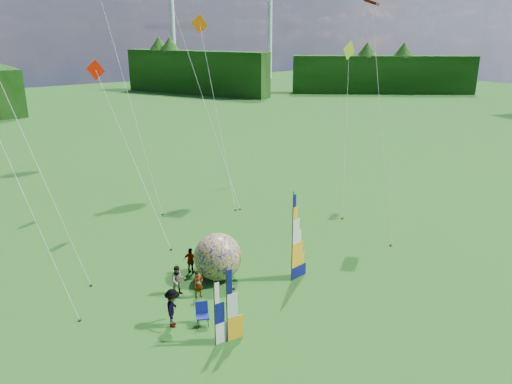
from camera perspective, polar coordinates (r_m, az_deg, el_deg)
ground at (r=25.08m, az=7.48°, el=-13.97°), size 220.00×220.00×0.00m
treeline_ring at (r=23.20m, az=7.88°, el=-5.58°), size 210.00×210.00×8.00m
turbine_left at (r=139.05m, az=1.60°, el=19.04°), size 8.00×1.20×30.00m
turbine_right at (r=131.55m, az=-9.55°, el=18.85°), size 8.00×1.20×30.00m
feather_banner_main at (r=26.96m, az=4.18°, el=-5.39°), size 1.35×0.28×5.01m
side_banner_left at (r=22.30m, az=-3.35°, el=-12.97°), size 0.99×0.24×3.52m
side_banner_far at (r=22.22m, az=-4.74°, el=-13.83°), size 0.92×0.13×3.06m
bol_inflatable at (r=27.74m, az=-4.40°, el=-7.38°), size 3.07×3.07×2.64m
spectator_a at (r=26.26m, az=-6.60°, el=-10.42°), size 0.56×0.38×1.51m
spectator_b at (r=26.62m, az=-8.90°, el=-9.96°), size 0.88×0.63×1.64m
spectator_c at (r=24.05m, az=-9.51°, el=-12.95°), size 1.07×1.27×1.89m
spectator_d at (r=28.68m, az=-7.45°, el=-7.81°), size 0.83×0.95×1.54m
camp_chair at (r=24.11m, az=-6.14°, el=-13.79°), size 0.85×0.85×1.12m
kite_whale at (r=41.36m, az=-6.31°, el=12.38°), size 7.04×15.94×18.23m
kite_rainbow_delta at (r=28.32m, az=-24.44°, el=5.99°), size 8.47×10.52×16.15m
kite_parafoil at (r=33.74m, az=14.21°, el=9.35°), size 10.01×11.31×16.76m
small_kite_red at (r=33.82m, az=-14.11°, el=5.03°), size 5.89×11.68×11.74m
small_kite_orange at (r=39.92m, az=-4.50°, el=9.78°), size 5.36×10.66×14.85m
small_kite_yellow at (r=38.85m, az=10.29°, el=7.80°), size 9.00×9.02×12.84m
small_kite_pink at (r=25.44m, az=-26.36°, el=3.83°), size 7.39×9.16×15.59m
small_kite_green at (r=40.80m, az=-14.92°, el=13.10°), size 5.67×13.99×20.05m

